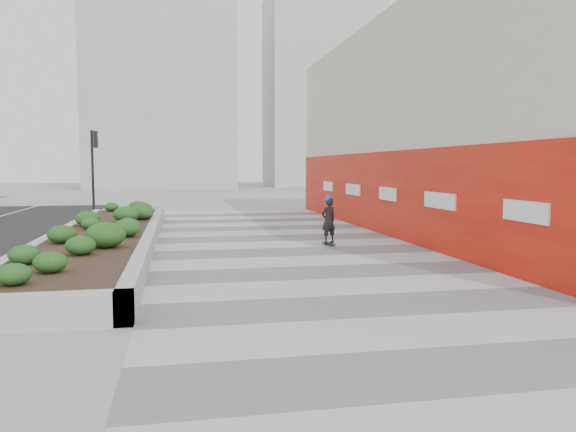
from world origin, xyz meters
name	(u,v)px	position (x,y,z in m)	size (l,w,h in m)	color
ground	(346,289)	(0.00, 0.00, 0.00)	(160.00, 160.00, 0.00)	gray
walkway	(312,263)	(0.00, 3.00, 0.01)	(8.00, 36.00, 0.01)	#A8A8AD
building	(456,126)	(6.98, 8.98, 3.98)	(6.04, 24.08, 8.00)	beige
planter	(105,234)	(-5.50, 7.00, 0.42)	(3.00, 18.00, 0.90)	#9E9EA0
traffic_signal_near	(94,160)	(-7.23, 17.50, 2.76)	(0.33, 0.28, 4.20)	black
distant_bldg_north_l	(161,100)	(-5.00, 55.00, 10.00)	(16.00, 12.00, 20.00)	#ADAAA3
distant_bldg_north_r	(322,92)	(15.00, 60.00, 12.00)	(14.00, 10.00, 24.00)	#ADAAA3
manhole_cover	(331,263)	(0.50, 3.00, 0.00)	(0.44, 0.44, 0.01)	#595654
skateboarder	(329,220)	(1.29, 6.14, 0.79)	(0.61, 0.74, 1.57)	beige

